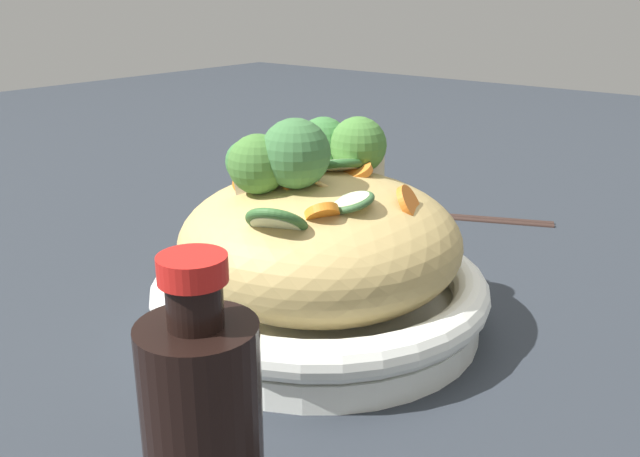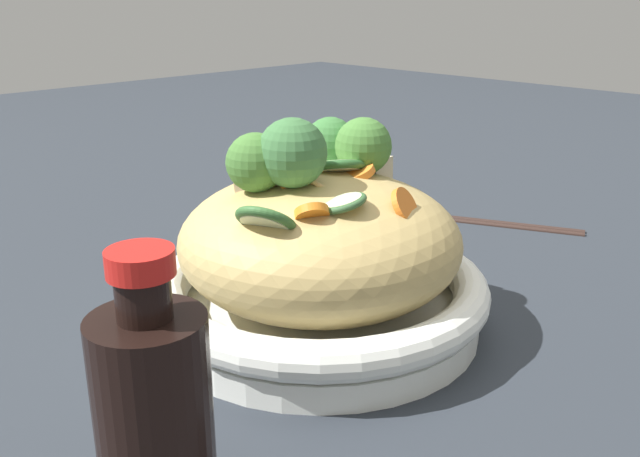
% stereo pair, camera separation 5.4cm
% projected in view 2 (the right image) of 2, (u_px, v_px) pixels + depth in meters
% --- Properties ---
extents(ground_plane, '(3.00, 3.00, 0.00)m').
position_uv_depth(ground_plane, '(320.00, 326.00, 0.57)').
color(ground_plane, '#282D35').
extents(serving_bowl, '(0.27, 0.27, 0.05)m').
position_uv_depth(serving_bowl, '(320.00, 297.00, 0.56)').
color(serving_bowl, white).
rests_on(serving_bowl, ground_plane).
extents(noodle_heap, '(0.22, 0.22, 0.12)m').
position_uv_depth(noodle_heap, '(320.00, 241.00, 0.54)').
color(noodle_heap, tan).
rests_on(noodle_heap, serving_bowl).
extents(broccoli_florets, '(0.15, 0.16, 0.08)m').
position_uv_depth(broccoli_florets, '(303.00, 153.00, 0.54)').
color(broccoli_florets, '#A5C073').
rests_on(broccoli_florets, serving_bowl).
extents(carrot_coins, '(0.16, 0.12, 0.03)m').
position_uv_depth(carrot_coins, '(320.00, 186.00, 0.52)').
color(carrot_coins, orange).
rests_on(carrot_coins, serving_bowl).
extents(zucchini_slices, '(0.11, 0.16, 0.04)m').
position_uv_depth(zucchini_slices, '(314.00, 192.00, 0.50)').
color(zucchini_slices, beige).
rests_on(zucchini_slices, serving_bowl).
extents(chicken_chunks, '(0.06, 0.14, 0.03)m').
position_uv_depth(chicken_chunks, '(309.00, 173.00, 0.55)').
color(chicken_chunks, beige).
rests_on(chicken_chunks, serving_bowl).
extents(soy_sauce_bottle, '(0.06, 0.06, 0.15)m').
position_uv_depth(soy_sauce_bottle, '(155.00, 421.00, 0.33)').
color(soy_sauce_bottle, black).
rests_on(soy_sauce_bottle, ground_plane).
extents(chopsticks_pair, '(0.21, 0.11, 0.01)m').
position_uv_depth(chopsticks_pair, '(485.00, 221.00, 0.81)').
color(chopsticks_pair, black).
rests_on(chopsticks_pair, ground_plane).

